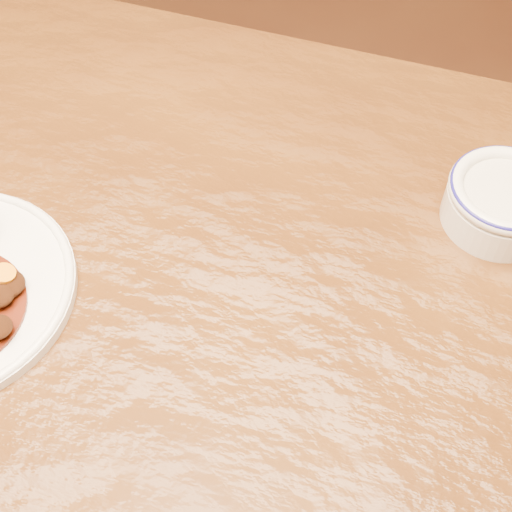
# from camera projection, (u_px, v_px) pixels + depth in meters

# --- Properties ---
(dining_table) EXTENTS (1.56, 1.00, 0.75)m
(dining_table) POSITION_uv_depth(u_px,v_px,m) (130.00, 340.00, 0.75)
(dining_table) COLOR #4E2B0D
(dining_table) RESTS_ON ground
(dip_bowl) EXTENTS (0.12, 0.12, 0.05)m
(dip_bowl) POSITION_uv_depth(u_px,v_px,m) (503.00, 200.00, 0.73)
(dip_bowl) COLOR beige
(dip_bowl) RESTS_ON dining_table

